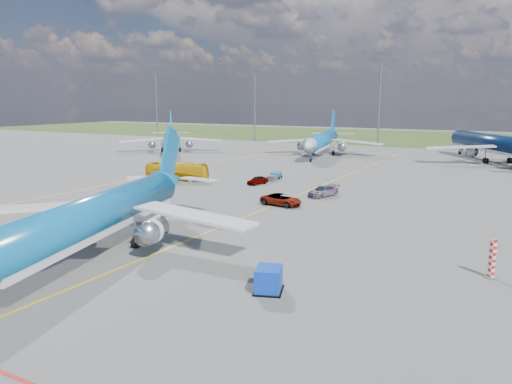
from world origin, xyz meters
The scene contains 15 objects.
ground centered at (0.00, 0.00, 0.00)m, with size 400.00×400.00×0.00m, color #51514F.
grass_strip centered at (0.00, 150.00, 0.00)m, with size 400.00×80.00×0.01m, color #2D4719.
taxiway_lines centered at (0.17, 27.70, 0.01)m, with size 60.25×160.00×0.02m.
floodlight_masts centered at (10.00, 110.00, 12.56)m, with size 202.20×0.50×22.70m.
warning_post centered at (26.00, 8.00, 1.50)m, with size 0.50×0.50×3.00m, color red.
bg_jet_nw centered at (-51.44, 68.49, 0.00)m, with size 28.41×37.29×9.77m, color #0B629E, non-canonical shape.
bg_jet_nnw centered at (-15.36, 79.87, 0.00)m, with size 29.89×39.24×10.28m, color #0B629E, non-canonical shape.
bg_jet_n centered at (20.95, 86.31, 0.00)m, with size 32.66×42.87×11.23m, color #07183A, non-canonical shape.
main_airliner centered at (-4.27, -1.77, 0.00)m, with size 28.85×37.87×9.92m, color #0B629E, non-canonical shape.
uld_container centered at (12.57, -2.38, 0.86)m, with size 1.72×2.15×1.72m, color #0D38B8.
apron_bus centered at (-23.02, 33.84, 1.45)m, with size 2.44×10.45×2.91m, color gold.
service_car_a centered at (-9.30, 36.52, 0.66)m, with size 1.55×3.84×1.31m, color #999999.
service_car_b centered at (0.90, 23.91, 0.74)m, with size 2.45×5.31×1.48m, color #999999.
service_car_c centered at (3.36, 32.12, 0.73)m, with size 2.05×5.05×1.47m, color #999999.
baggage_tug_c centered at (-9.13, 42.27, 0.50)m, with size 2.21×4.95×1.08m.
Camera 1 is at (27.51, -31.71, 13.14)m, focal length 35.00 mm.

